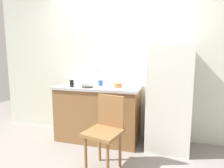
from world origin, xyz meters
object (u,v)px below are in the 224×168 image
object	(u,v)px
terracotta_bowl	(118,85)
hotplate	(87,87)
cup_white	(112,82)
chair	(106,129)
cup_black	(72,83)
dish_tray	(76,83)
cup_blue	(101,83)
refrigerator	(168,98)

from	to	relation	value
terracotta_bowl	hotplate	xyz separation A→B (m)	(-0.45, -0.13, -0.02)
terracotta_bowl	cup_white	distance (m)	0.20
chair	cup_black	xyz separation A→B (m)	(-0.74, 0.55, 0.45)
dish_tray	cup_white	xyz separation A→B (m)	(0.59, 0.09, 0.03)
chair	cup_blue	xyz separation A→B (m)	(-0.35, 0.78, 0.44)
chair	hotplate	world-z (taller)	hotplate
cup_white	cup_blue	bearing A→B (deg)	-163.73
cup_white	cup_black	world-z (taller)	cup_black
cup_white	cup_blue	xyz separation A→B (m)	(-0.17, -0.05, -0.01)
refrigerator	cup_black	size ratio (longest dim) A/B	14.07
chair	dish_tray	distance (m)	1.15
refrigerator	cup_white	distance (m)	0.91
refrigerator	cup_black	xyz separation A→B (m)	(-1.46, -0.20, 0.19)
terracotta_bowl	cup_blue	bearing A→B (deg)	164.03
refrigerator	cup_white	size ratio (longest dim) A/B	14.22
terracotta_bowl	refrigerator	bearing A→B (deg)	4.39
chair	terracotta_bowl	distance (m)	0.82
refrigerator	cup_blue	bearing A→B (deg)	178.26
cup_black	hotplate	bearing A→B (deg)	2.47
dish_tray	cup_black	size ratio (longest dim) A/B	2.60
chair	dish_tray	bearing A→B (deg)	148.46
chair	refrigerator	bearing A→B (deg)	59.36
chair	cup_blue	world-z (taller)	cup_blue
hotplate	terracotta_bowl	bearing A→B (deg)	15.96
cup_white	cup_black	xyz separation A→B (m)	(-0.57, -0.28, 0.00)
hotplate	cup_black	distance (m)	0.27
chair	cup_blue	distance (m)	0.96
chair	cup_white	bearing A→B (deg)	114.51
refrigerator	dish_tray	distance (m)	1.48
cup_white	hotplate	bearing A→B (deg)	-139.12
cup_blue	cup_black	distance (m)	0.46
chair	cup_black	world-z (taller)	cup_black
chair	dish_tray	xyz separation A→B (m)	(-0.76, 0.75, 0.42)
refrigerator	cup_black	world-z (taller)	refrigerator
refrigerator	dish_tray	bearing A→B (deg)	-179.79
chair	terracotta_bowl	xyz separation A→B (m)	(-0.03, 0.69, 0.43)
chair	terracotta_bowl	bearing A→B (deg)	105.64
cup_black	chair	bearing A→B (deg)	-36.69
cup_blue	cup_black	bearing A→B (deg)	-150.03
refrigerator	chair	bearing A→B (deg)	-133.55
chair	hotplate	distance (m)	0.85
terracotta_bowl	cup_blue	distance (m)	0.33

